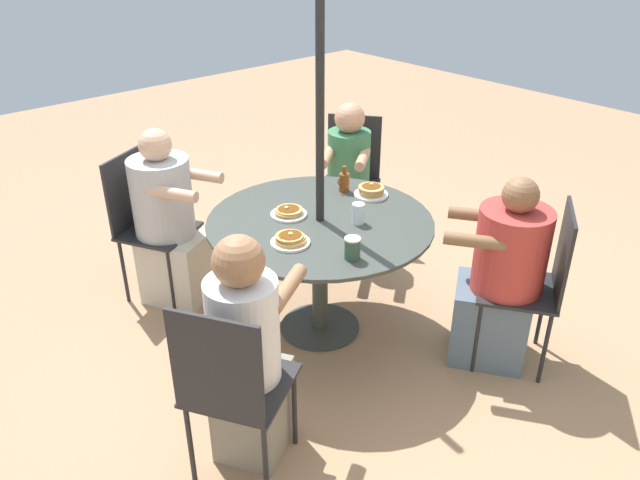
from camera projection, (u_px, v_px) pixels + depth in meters
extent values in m
plane|color=tan|center=(320.00, 327.00, 3.90)|extent=(12.00, 12.00, 0.00)
cylinder|color=#383D38|center=(320.00, 326.00, 3.89)|extent=(0.49, 0.49, 0.01)
cylinder|color=#383D38|center=(320.00, 278.00, 3.72)|extent=(0.09, 0.09, 0.73)
cylinder|color=#383D38|center=(320.00, 221.00, 3.54)|extent=(1.29, 1.29, 0.02)
cylinder|color=black|center=(320.00, 176.00, 3.41)|extent=(0.05, 0.05, 2.05)
cylinder|color=#232326|center=(201.00, 256.00, 4.23)|extent=(0.02, 0.02, 0.46)
cylinder|color=#232326|center=(171.00, 282.00, 3.93)|extent=(0.02, 0.02, 0.46)
cylinder|color=#232326|center=(156.00, 246.00, 4.34)|extent=(0.02, 0.02, 0.46)
cylinder|color=#232326|center=(124.00, 271.00, 4.05)|extent=(0.02, 0.02, 0.46)
cube|color=#232326|center=(159.00, 231.00, 4.02)|extent=(0.57, 0.57, 0.02)
cube|color=#232326|center=(127.00, 191.00, 3.97)|extent=(0.36, 0.20, 0.49)
cube|color=beige|center=(178.00, 266.00, 4.10)|extent=(0.50, 0.52, 0.46)
cylinder|color=#B2B2B2|center=(162.00, 198.00, 3.89)|extent=(0.38, 0.38, 0.51)
sphere|color=#DBA884|center=(155.00, 145.00, 3.72)|extent=(0.20, 0.20, 0.20)
cylinder|color=#DBA884|center=(200.00, 175.00, 3.89)|extent=(0.20, 0.31, 0.07)
cylinder|color=#DBA884|center=(173.00, 194.00, 3.64)|extent=(0.20, 0.31, 0.07)
cylinder|color=#232326|center=(226.00, 391.00, 3.05)|extent=(0.02, 0.02, 0.46)
cylinder|color=#232326|center=(294.00, 407.00, 2.95)|extent=(0.02, 0.02, 0.46)
cylinder|color=#232326|center=(190.00, 444.00, 2.75)|extent=(0.02, 0.02, 0.46)
cylinder|color=#232326|center=(265.00, 464.00, 2.65)|extent=(0.02, 0.02, 0.46)
cube|color=#232326|center=(241.00, 385.00, 2.74)|extent=(0.58, 0.58, 0.02)
cube|color=#232326|center=(216.00, 368.00, 2.45)|extent=(0.22, 0.36, 0.49)
cube|color=gray|center=(254.00, 409.00, 2.94)|extent=(0.44, 0.42, 0.46)
cylinder|color=white|center=(243.00, 332.00, 2.67)|extent=(0.31, 0.31, 0.51)
sphere|color=#A3704C|center=(238.00, 261.00, 2.51)|extent=(0.22, 0.22, 0.22)
cylinder|color=#A3704C|center=(235.00, 279.00, 2.82)|extent=(0.33, 0.23, 0.07)
cylinder|color=#A3704C|center=(287.00, 289.00, 2.75)|extent=(0.33, 0.23, 0.07)
cylinder|color=#232326|center=(477.00, 338.00, 3.42)|extent=(0.02, 0.02, 0.46)
cylinder|color=#232326|center=(479.00, 303.00, 3.73)|extent=(0.02, 0.02, 0.46)
cylinder|color=#232326|center=(545.00, 349.00, 3.34)|extent=(0.02, 0.02, 0.46)
cylinder|color=#232326|center=(542.00, 311.00, 3.65)|extent=(0.02, 0.02, 0.46)
cube|color=#232326|center=(516.00, 289.00, 3.42)|extent=(0.58, 0.58, 0.02)
cube|color=#232326|center=(564.00, 253.00, 3.26)|extent=(0.34, 0.24, 0.49)
cube|color=slate|center=(489.00, 321.00, 3.56)|extent=(0.53, 0.54, 0.46)
cylinder|color=#B73833|center=(511.00, 251.00, 3.33)|extent=(0.39, 0.39, 0.48)
sphere|color=brown|center=(521.00, 195.00, 3.17)|extent=(0.19, 0.19, 0.19)
cylinder|color=brown|center=(475.00, 241.00, 3.18)|extent=(0.23, 0.30, 0.07)
cylinder|color=brown|center=(477.00, 215.00, 3.45)|extent=(0.23, 0.30, 0.07)
cylinder|color=#232326|center=(369.00, 230.00, 4.57)|extent=(0.02, 0.02, 0.46)
cylinder|color=#232326|center=(321.00, 225.00, 4.63)|extent=(0.02, 0.02, 0.46)
cylinder|color=#232326|center=(375.00, 209.00, 4.88)|extent=(0.02, 0.02, 0.46)
cylinder|color=#232326|center=(330.00, 205.00, 4.94)|extent=(0.02, 0.02, 0.46)
cube|color=#232326|center=(349.00, 188.00, 4.64)|extent=(0.59, 0.59, 0.02)
cube|color=#232326|center=(354.00, 147.00, 4.69)|extent=(0.26, 0.33, 0.49)
cube|color=#3D3D42|center=(346.00, 223.00, 4.66)|extent=(0.43, 0.42, 0.46)
cylinder|color=#38754C|center=(349.00, 163.00, 4.48)|extent=(0.31, 0.31, 0.47)
sphere|color=tan|center=(350.00, 118.00, 4.32)|extent=(0.21, 0.21, 0.21)
cylinder|color=tan|center=(363.00, 159.00, 4.24)|extent=(0.29, 0.25, 0.07)
cylinder|color=tan|center=(327.00, 156.00, 4.29)|extent=(0.29, 0.25, 0.07)
cylinder|color=white|center=(290.00, 243.00, 3.29)|extent=(0.21, 0.21, 0.01)
cylinder|color=tan|center=(290.00, 241.00, 3.28)|extent=(0.17, 0.17, 0.01)
cylinder|color=tan|center=(291.00, 239.00, 3.27)|extent=(0.17, 0.17, 0.01)
cylinder|color=tan|center=(291.00, 237.00, 3.27)|extent=(0.15, 0.15, 0.01)
cylinder|color=tan|center=(289.00, 236.00, 3.27)|extent=(0.15, 0.15, 0.01)
ellipsoid|color=brown|center=(290.00, 235.00, 3.26)|extent=(0.13, 0.12, 0.00)
cube|color=#F4E084|center=(291.00, 234.00, 3.26)|extent=(0.03, 0.03, 0.01)
cylinder|color=white|center=(289.00, 214.00, 3.58)|extent=(0.21, 0.21, 0.01)
cylinder|color=tan|center=(289.00, 212.00, 3.58)|extent=(0.15, 0.15, 0.01)
cylinder|color=tan|center=(288.00, 211.00, 3.57)|extent=(0.16, 0.16, 0.01)
cylinder|color=tan|center=(289.00, 210.00, 3.57)|extent=(0.16, 0.16, 0.01)
ellipsoid|color=brown|center=(289.00, 209.00, 3.57)|extent=(0.13, 0.12, 0.00)
cube|color=#F4E084|center=(286.00, 207.00, 3.57)|extent=(0.02, 0.02, 0.01)
cylinder|color=white|center=(371.00, 195.00, 3.83)|extent=(0.21, 0.21, 0.01)
cylinder|color=tan|center=(371.00, 192.00, 3.83)|extent=(0.14, 0.14, 0.01)
cylinder|color=tan|center=(372.00, 191.00, 3.82)|extent=(0.15, 0.15, 0.01)
cylinder|color=tan|center=(371.00, 189.00, 3.81)|extent=(0.16, 0.16, 0.01)
cylinder|color=tan|center=(371.00, 188.00, 3.80)|extent=(0.16, 0.16, 0.01)
ellipsoid|color=brown|center=(371.00, 186.00, 3.80)|extent=(0.12, 0.11, 0.00)
cube|color=#F4E084|center=(371.00, 184.00, 3.81)|extent=(0.03, 0.03, 0.01)
cylinder|color=brown|center=(344.00, 182.00, 3.87)|extent=(0.06, 0.06, 0.12)
cylinder|color=brown|center=(344.00, 170.00, 3.83)|extent=(0.03, 0.03, 0.05)
torus|color=brown|center=(341.00, 181.00, 3.84)|extent=(0.05, 0.01, 0.05)
cylinder|color=#33513D|center=(352.00, 249.00, 3.13)|extent=(0.08, 0.08, 0.11)
cylinder|color=white|center=(353.00, 239.00, 3.10)|extent=(0.08, 0.08, 0.01)
cylinder|color=silver|center=(358.00, 213.00, 3.48)|extent=(0.07, 0.07, 0.12)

